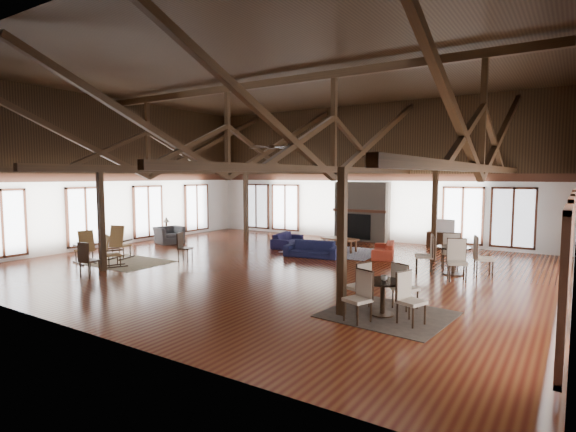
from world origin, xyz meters
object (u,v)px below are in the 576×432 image
Objects in this scene: sofa_orange at (383,249)px; tv_console at (443,240)px; sofa_navy_left at (287,240)px; cafe_table_far at (453,255)px; armchair at (169,235)px; coffee_table at (340,240)px; cafe_table_near at (383,291)px; sofa_navy_front at (312,249)px.

tv_console is at bearing 142.60° from sofa_orange.
cafe_table_far reaches higher than sofa_navy_left.
sofa_navy_left is 1.73× the size of armchair.
sofa_orange is at bearing -61.79° from armchair.
cafe_table_far is at bearing -9.46° from coffee_table.
cafe_table_near is 9.88m from tv_console.
sofa_orange is (4.16, -0.16, -0.01)m from sofa_navy_left.
tv_console is (3.02, 3.23, -0.15)m from coffee_table.
tv_console is (-1.21, 9.80, -0.20)m from cafe_table_near.
sofa_orange is at bearing -103.33° from sofa_navy_left.
sofa_navy_left is 9.29m from cafe_table_near.
armchair is at bearing -95.89° from sofa_orange.
sofa_navy_front is 0.87× the size of cafe_table_far.
coffee_table is at bearing 122.74° from cafe_table_near.
tv_console is at bearing 59.08° from coffee_table.
cafe_table_near is 4.78m from cafe_table_far.
tv_console is at bearing 45.44° from sofa_navy_front.
sofa_orange is 3.62m from tv_console.
cafe_table_far reaches higher than armchair.
armchair is at bearing 174.50° from sofa_navy_front.
tv_console is at bearing 97.03° from cafe_table_near.
sofa_orange is 0.92× the size of cafe_table_near.
sofa_navy_left is 2.36m from coffee_table.
coffee_table is 1.34× the size of armchair.
sofa_navy_left reaches higher than coffee_table.
coffee_table is (2.35, 0.03, 0.18)m from sofa_navy_left.
armchair is at bearing 158.15° from cafe_table_near.
sofa_navy_left is 4.16m from sofa_orange.
sofa_orange is at bearing 149.45° from cafe_table_far.
armchair reaches higher than sofa_navy_left.
coffee_table is at bearing -113.64° from sofa_orange.
armchair is 0.90× the size of tv_console.
tv_console reaches higher than coffee_table.
cafe_table_near reaches higher than sofa_orange.
cafe_table_near is at bearing -93.92° from cafe_table_far.
sofa_navy_left is at bearing -109.90° from sofa_orange.
sofa_orange is 9.07m from armchair.
cafe_table_far is (4.56, -1.81, 0.11)m from coffee_table.
cafe_table_near is (4.23, -6.58, 0.05)m from coffee_table.
armchair is 0.55× the size of cafe_table_near.
armchair is at bearing -152.41° from tv_console.
armchair is (-6.75, -0.49, 0.07)m from sofa_navy_front.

